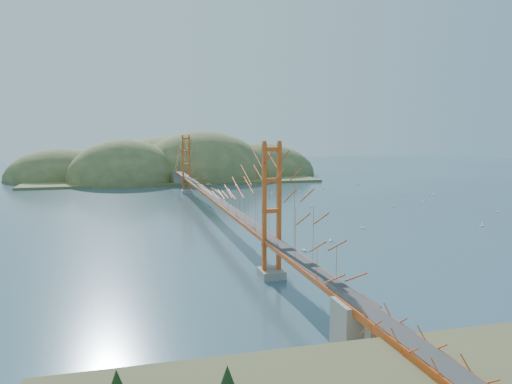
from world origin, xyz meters
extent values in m
plane|color=#304E61|center=(0.00, 0.00, 0.00)|extent=(320.00, 320.00, 0.00)
cube|color=gray|center=(0.00, -30.00, 0.35)|extent=(2.00, 2.40, 0.70)
cube|color=gray|center=(0.00, 30.00, 0.35)|extent=(2.00, 2.40, 0.70)
cube|color=#C94A16|center=(0.00, 0.00, 3.30)|extent=(1.40, 92.00, 0.16)
cube|color=#C94A16|center=(0.00, 0.00, 3.10)|extent=(1.33, 92.00, 0.24)
cube|color=#38383A|center=(0.00, 0.00, 3.40)|extent=(1.19, 92.00, 0.03)
cube|color=gray|center=(0.00, -46.00, 1.65)|extent=(2.00, 2.20, 3.30)
cube|color=gray|center=(0.00, 46.00, 1.65)|extent=(2.20, 2.60, 3.30)
cube|color=#C94A16|center=(0.00, -52.00, 3.30)|extent=(1.40, 12.00, 0.16)
cube|color=#C94A16|center=(0.00, -52.00, 3.05)|extent=(1.33, 12.00, 0.30)
cube|color=gray|center=(0.00, -50.00, 1.47)|extent=(0.50, 0.70, 2.95)
cube|color=gray|center=(0.00, -48.00, 1.47)|extent=(0.50, 0.70, 2.95)
cube|color=#59544C|center=(0.00, -48.50, 0.12)|extent=(9.00, 6.00, 0.24)
cube|color=maroon|center=(0.40, -47.80, 0.61)|extent=(3.70, 2.30, 0.75)
cube|color=gray|center=(0.40, -47.80, 1.04)|extent=(3.70, 2.30, 0.10)
cylinder|color=white|center=(0.40, -47.80, 1.49)|extent=(0.03, 0.03, 1.00)
cone|color=black|center=(-6.53, -53.73, 3.45)|extent=(0.63, 0.63, 0.90)
cone|color=black|center=(-9.28, -51.16, 3.39)|extent=(0.54, 0.54, 0.77)
cube|color=olive|center=(0.00, 64.00, 0.25)|extent=(70.00, 40.00, 0.60)
ellipsoid|color=olive|center=(-12.00, 56.00, 0.00)|extent=(28.00, 28.00, 21.00)
ellipsoid|color=olive|center=(8.00, 62.00, 0.00)|extent=(36.00, 36.00, 25.00)
ellipsoid|color=olive|center=(26.00, 70.00, 0.00)|extent=(32.00, 32.00, 18.00)
ellipsoid|color=olive|center=(-28.00, 68.00, 0.00)|extent=(28.00, 28.00, 16.00)
ellipsoid|color=olive|center=(2.00, 78.00, 0.00)|extent=(44.00, 44.00, 22.00)
cube|color=white|center=(36.92, 9.39, 0.06)|extent=(0.35, 0.53, 0.09)
cylinder|color=white|center=(36.92, 9.39, 0.33)|extent=(0.01, 0.01, 0.55)
cube|color=white|center=(17.58, -12.31, 0.06)|extent=(0.55, 0.50, 0.10)
cylinder|color=white|center=(17.58, -12.31, 0.37)|extent=(0.02, 0.02, 0.61)
cube|color=white|center=(39.40, 7.52, 0.06)|extent=(0.41, 0.61, 0.11)
cylinder|color=white|center=(39.40, 7.52, 0.38)|extent=(0.02, 0.02, 0.63)
cube|color=white|center=(17.29, 24.25, 0.05)|extent=(0.49, 0.35, 0.09)
cylinder|color=white|center=(17.29, 24.25, 0.31)|extent=(0.01, 0.01, 0.52)
cube|color=white|center=(30.18, 31.27, 0.06)|extent=(0.56, 0.25, 0.10)
cylinder|color=white|center=(30.18, 31.27, 0.35)|extent=(0.02, 0.02, 0.59)
cube|color=white|center=(17.73, 6.89, 0.06)|extent=(0.47, 0.59, 0.11)
cylinder|color=white|center=(17.73, 6.89, 0.38)|extent=(0.02, 0.02, 0.63)
cube|color=white|center=(30.98, 3.20, 0.07)|extent=(0.54, 0.58, 0.11)
cylinder|color=white|center=(30.98, 3.20, 0.39)|extent=(0.02, 0.02, 0.66)
cube|color=white|center=(6.00, -21.73, 0.07)|extent=(0.40, 0.64, 0.11)
cylinder|color=white|center=(6.00, -21.73, 0.40)|extent=(0.02, 0.02, 0.66)
cube|color=white|center=(46.56, 14.85, 0.07)|extent=(0.65, 0.41, 0.11)
cylinder|color=white|center=(46.56, 14.85, 0.41)|extent=(0.02, 0.02, 0.68)
cube|color=white|center=(16.49, 25.30, 0.05)|extent=(0.38, 0.48, 0.09)
cylinder|color=white|center=(16.49, 25.30, 0.31)|extent=(0.01, 0.01, 0.51)
cube|color=white|center=(22.45, 25.63, 0.06)|extent=(0.57, 0.37, 0.10)
cylinder|color=white|center=(22.45, 25.63, 0.35)|extent=(0.02, 0.02, 0.59)
cube|color=white|center=(43.76, -5.73, 0.06)|extent=(0.56, 0.31, 0.10)
cylinder|color=white|center=(43.76, -5.73, 0.35)|extent=(0.02, 0.02, 0.58)
cube|color=white|center=(33.49, -14.95, 0.07)|extent=(0.63, 0.25, 0.11)
cylinder|color=white|center=(33.49, -14.95, 0.40)|extent=(0.02, 0.02, 0.67)
cube|color=white|center=(41.09, 36.44, 0.06)|extent=(0.42, 0.58, 0.10)
cylinder|color=white|center=(41.09, 36.44, 0.36)|extent=(0.02, 0.02, 0.61)
cube|color=white|center=(45.58, 15.11, 0.05)|extent=(0.49, 0.33, 0.09)
cylinder|color=white|center=(45.58, 15.11, 0.31)|extent=(0.01, 0.01, 0.51)
cube|color=white|center=(19.29, 28.70, 0.05)|extent=(0.23, 0.50, 0.09)
cylinder|color=white|center=(19.29, 28.70, 0.31)|extent=(0.01, 0.01, 0.52)
cube|color=white|center=(10.56, -18.07, 0.07)|extent=(0.42, 0.64, 0.11)
cylinder|color=white|center=(10.56, -18.07, 0.40)|extent=(0.02, 0.02, 0.67)
camera|label=1|loc=(-11.91, -69.97, 12.53)|focal=35.00mm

